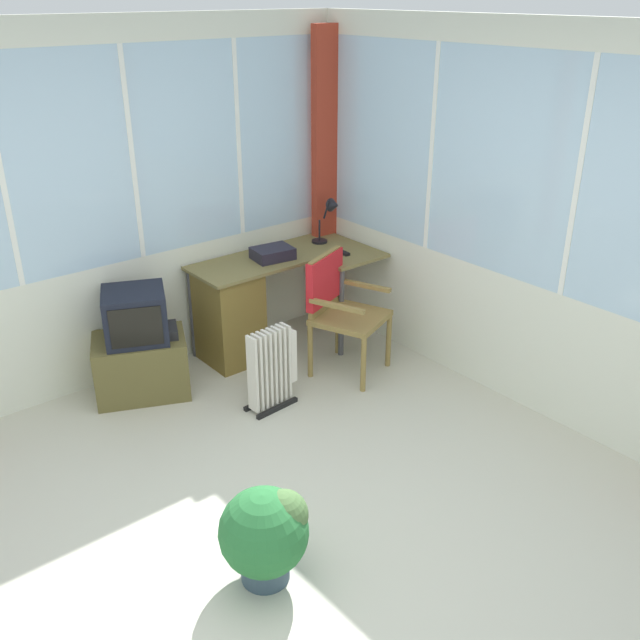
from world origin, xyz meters
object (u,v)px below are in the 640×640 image
at_px(desk_lamp, 331,214).
at_px(potted_plant, 266,532).
at_px(tv_on_stand, 140,349).
at_px(wooden_armchair, 336,298).
at_px(paper_tray, 273,253).
at_px(space_heater, 273,368).
at_px(desk, 237,309).
at_px(tv_remote, 342,252).

height_order(desk_lamp, potted_plant, desk_lamp).
xyz_separation_m(tv_on_stand, potted_plant, (-0.34, -2.02, -0.07)).
bearing_deg(wooden_armchair, paper_tray, 103.61).
height_order(paper_tray, wooden_armchair, wooden_armchair).
xyz_separation_m(paper_tray, potted_plant, (-1.52, -2.02, -0.51)).
bearing_deg(space_heater, desk, 74.01).
xyz_separation_m(tv_remote, wooden_armchair, (-0.35, -0.34, -0.19)).
relative_size(tv_remote, tv_on_stand, 0.19).
relative_size(paper_tray, wooden_armchair, 0.33).
bearing_deg(paper_tray, desk_lamp, 2.14).
xyz_separation_m(tv_remote, potted_plant, (-2.01, -1.77, -0.48)).
bearing_deg(space_heater, wooden_armchair, 11.95).
bearing_deg(wooden_armchair, potted_plant, -139.22).
bearing_deg(desk_lamp, space_heater, -146.66).
bearing_deg(desk, tv_remote, -18.82).
xyz_separation_m(desk_lamp, paper_tray, (-0.61, -0.02, -0.20)).
relative_size(desk, potted_plant, 2.79).
xyz_separation_m(wooden_armchair, potted_plant, (-1.66, -1.43, -0.29)).
distance_m(wooden_armchair, space_heater, 0.76).
bearing_deg(potted_plant, desk_lamp, 43.92).
height_order(desk, tv_remote, tv_remote).
bearing_deg(wooden_armchair, desk_lamp, 52.93).
bearing_deg(desk_lamp, potted_plant, -136.08).
distance_m(paper_tray, space_heater, 1.05).
distance_m(tv_on_stand, potted_plant, 2.05).
distance_m(space_heater, potted_plant, 1.61).
distance_m(desk_lamp, tv_remote, 0.38).
relative_size(desk_lamp, potted_plant, 0.73).
bearing_deg(space_heater, tv_on_stand, 130.46).
height_order(tv_remote, potted_plant, tv_remote).
bearing_deg(paper_tray, potted_plant, -126.89).
distance_m(desk_lamp, wooden_armchair, 0.88).
relative_size(desk, space_heater, 2.42).
xyz_separation_m(desk_lamp, wooden_armchair, (-0.46, -0.61, -0.42)).
bearing_deg(desk, tv_on_stand, -177.88).
height_order(tv_on_stand, space_heater, tv_on_stand).
relative_size(tv_on_stand, space_heater, 1.35).
bearing_deg(desk, wooden_armchair, -52.65).
relative_size(tv_remote, wooden_armchair, 0.16).
relative_size(tv_on_stand, potted_plant, 1.56).
xyz_separation_m(paper_tray, space_heater, (-0.55, -0.74, -0.50)).
height_order(tv_remote, paper_tray, paper_tray).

